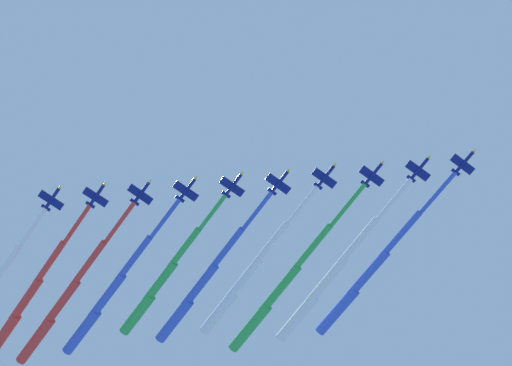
# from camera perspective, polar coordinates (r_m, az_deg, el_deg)

# --- Properties ---
(jet_lead) EXTENTS (10.08, 79.91, 3.68)m
(jet_lead) POSITION_cam_1_polar(r_m,az_deg,el_deg) (240.24, 8.85, -7.34)
(jet_lead) COLOR navy
(jet_port_inner) EXTENTS (9.38, 79.17, 3.72)m
(jet_port_inner) POSITION_cam_1_polar(r_m,az_deg,el_deg) (236.86, 5.59, -7.92)
(jet_port_inner) COLOR navy
(jet_starboard_inner) EXTENTS (9.60, 81.62, 3.66)m
(jet_starboard_inner) POSITION_cam_1_polar(r_m,az_deg,el_deg) (236.04, 1.82, -8.63)
(jet_starboard_inner) COLOR navy
(jet_port_mid) EXTENTS (9.35, 73.28, 3.65)m
(jet_port_mid) POSITION_cam_1_polar(r_m,az_deg,el_deg) (236.19, -0.98, -7.75)
(jet_port_mid) COLOR navy
(jet_starboard_mid) EXTENTS (9.29, 74.11, 3.74)m
(jet_starboard_mid) POSITION_cam_1_polar(r_m,az_deg,el_deg) (236.28, -4.58, -8.29)
(jet_starboard_mid) COLOR navy
(jet_port_outer) EXTENTS (9.19, 69.84, 3.66)m
(jet_port_outer) POSITION_cam_1_polar(r_m,az_deg,el_deg) (238.18, -7.70, -7.91)
(jet_port_outer) COLOR navy
(jet_starboard_outer) EXTENTS (10.43, 77.73, 3.67)m
(jet_starboard_outer) POSITION_cam_1_polar(r_m,az_deg,el_deg) (243.19, -11.89, -8.96)
(jet_starboard_outer) COLOR navy
(jet_trail_port) EXTENTS (10.55, 81.08, 3.74)m
(jet_trail_port) POSITION_cam_1_polar(r_m,az_deg,el_deg) (248.84, -15.40, -9.40)
(jet_trail_port) COLOR navy
(jet_trail_starboard) EXTENTS (8.94, 76.55, 3.66)m
(jet_trail_starboard) POSITION_cam_1_polar(r_m,az_deg,el_deg) (253.04, -18.00, -9.02)
(jet_trail_starboard) COLOR navy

